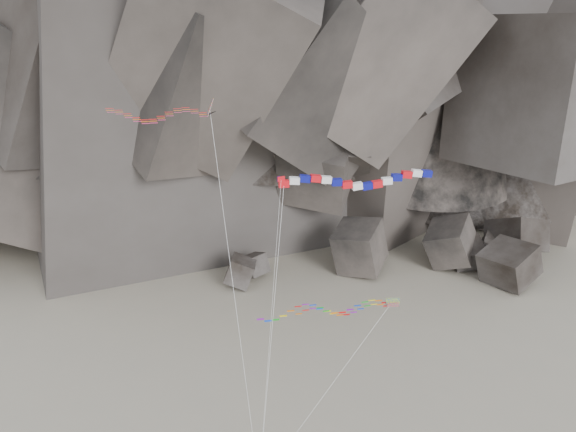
{
  "coord_description": "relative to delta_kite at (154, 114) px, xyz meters",
  "views": [
    {
      "loc": [
        -4.14,
        -42.42,
        38.19
      ],
      "look_at": [
        -0.44,
        6.0,
        20.75
      ],
      "focal_mm": 35.0,
      "sensor_mm": 36.0,
      "label": 1
    }
  ],
  "objects": [
    {
      "name": "delta_kite",
      "position": [
        0.0,
        0.0,
        0.0
      ],
      "size": [
        12.15,
        12.24,
        30.31
      ],
      "rotation": [
        0.0,
        0.0,
        0.03
      ],
      "color": "red",
      "rests_on": "ground"
    },
    {
      "name": "pennant_kite",
      "position": [
        9.74,
        -6.46,
        -9.02
      ],
      "size": [
        2.6,
        5.65,
        24.92
      ],
      "rotation": [
        0.0,
        0.0,
        0.43
      ],
      "color": "red",
      "rests_on": "ground"
    },
    {
      "name": "parafoil_kite",
      "position": [
        13.52,
        -6.44,
        -15.32
      ],
      "size": [
        12.6,
        5.41,
        14.24
      ],
      "rotation": [
        0.0,
        0.0,
        -0.13
      ],
      "color": "#D3EF0D",
      "rests_on": "ground"
    },
    {
      "name": "boulder_field",
      "position": [
        36.08,
        31.35,
        -27.92
      ],
      "size": [
        76.42,
        18.62,
        9.8
      ],
      "color": "#47423F",
      "rests_on": "ground"
    },
    {
      "name": "banner_kite",
      "position": [
        16.46,
        -3.84,
        -5.05
      ],
      "size": [
        15.06,
        8.05,
        24.68
      ],
      "rotation": [
        0.0,
        0.0,
        0.08
      ],
      "color": "red",
      "rests_on": "ground"
    }
  ]
}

